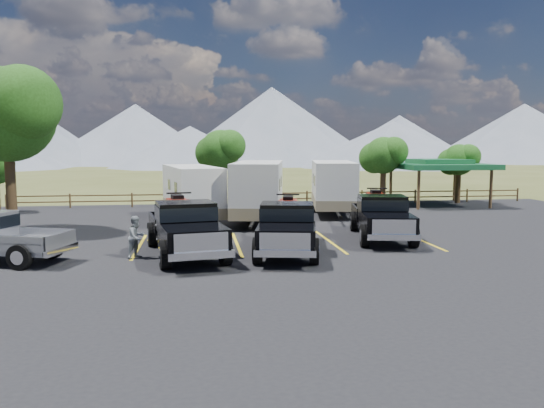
{
  "coord_description": "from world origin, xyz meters",
  "views": [
    {
      "loc": [
        -3.57,
        -17.88,
        4.13
      ],
      "look_at": [
        -0.38,
        4.94,
        1.6
      ],
      "focal_mm": 35.0,
      "sensor_mm": 36.0,
      "label": 1
    }
  ],
  "objects": [
    {
      "name": "person_a",
      "position": [
        -4.91,
        2.44,
        0.88
      ],
      "size": [
        0.7,
        0.55,
        1.68
      ],
      "primitive_type": "imported",
      "rotation": [
        0.0,
        0.0,
        3.41
      ],
      "color": "silver",
      "rests_on": "asphalt_lot"
    },
    {
      "name": "trailer_right",
      "position": [
        4.54,
        13.45,
        1.69
      ],
      "size": [
        3.63,
        9.1,
        3.15
      ],
      "rotation": [
        0.0,
        0.0,
        -0.18
      ],
      "color": "white",
      "rests_on": "asphalt_lot"
    },
    {
      "name": "tree_ne_b",
      "position": [
        14.98,
        18.01,
        3.13
      ],
      "size": [
        2.77,
        2.59,
        4.27
      ],
      "color": "#322413",
      "rests_on": "ground"
    },
    {
      "name": "rig_left",
      "position": [
        -4.1,
        2.19,
        1.12
      ],
      "size": [
        3.31,
        7.02,
        2.25
      ],
      "rotation": [
        0.0,
        0.0,
        0.18
      ],
      "color": "black",
      "rests_on": "asphalt_lot"
    },
    {
      "name": "mountain_range",
      "position": [
        -7.63,
        105.98,
        7.87
      ],
      "size": [
        209.0,
        71.0,
        20.0
      ],
      "color": "slate",
      "rests_on": "ground"
    },
    {
      "name": "trailer_left",
      "position": [
        -3.92,
        10.9,
        1.61
      ],
      "size": [
        3.5,
        8.7,
        3.01
      ],
      "rotation": [
        0.0,
        0.0,
        0.19
      ],
      "color": "white",
      "rests_on": "asphalt_lot"
    },
    {
      "name": "tree_ne_a",
      "position": [
        8.97,
        17.01,
        3.48
      ],
      "size": [
        3.11,
        2.92,
        4.76
      ],
      "color": "#322413",
      "rests_on": "ground"
    },
    {
      "name": "pavilion",
      "position": [
        13.0,
        17.0,
        2.79
      ],
      "size": [
        6.2,
        6.2,
        3.22
      ],
      "color": "brown",
      "rests_on": "ground"
    },
    {
      "name": "rig_center",
      "position": [
        -0.19,
        2.09,
        1.08
      ],
      "size": [
        3.22,
        6.71,
        2.15
      ],
      "rotation": [
        0.0,
        0.0,
        -0.19
      ],
      "color": "black",
      "rests_on": "asphalt_lot"
    },
    {
      "name": "tree_big_nw",
      "position": [
        -12.55,
        9.03,
        5.6
      ],
      "size": [
        5.54,
        5.18,
        7.84
      ],
      "color": "#322413",
      "rests_on": "ground"
    },
    {
      "name": "rig_right",
      "position": [
        4.46,
        4.57,
        1.08
      ],
      "size": [
        3.21,
        6.72,
        2.15
      ],
      "rotation": [
        0.0,
        0.0,
        -0.19
      ],
      "color": "black",
      "rests_on": "asphalt_lot"
    },
    {
      "name": "trailer_center",
      "position": [
        -0.34,
        10.48,
        1.73
      ],
      "size": [
        3.74,
        9.35,
        3.23
      ],
      "rotation": [
        0.0,
        0.0,
        -0.18
      ],
      "color": "white",
      "rests_on": "asphalt_lot"
    },
    {
      "name": "rail_fence",
      "position": [
        2.0,
        18.5,
        0.61
      ],
      "size": [
        36.12,
        0.12,
        1.0
      ],
      "color": "brown",
      "rests_on": "ground"
    },
    {
      "name": "tree_north",
      "position": [
        -2.03,
        19.02,
        3.83
      ],
      "size": [
        3.46,
        3.24,
        5.25
      ],
      "color": "#322413",
      "rests_on": "ground"
    },
    {
      "name": "stall_lines",
      "position": [
        0.0,
        4.0,
        0.04
      ],
      "size": [
        12.12,
        5.5,
        0.01
      ],
      "color": "yellow",
      "rests_on": "asphalt_lot"
    },
    {
      "name": "ground",
      "position": [
        0.0,
        0.0,
        0.0
      ],
      "size": [
        320.0,
        320.0,
        0.0
      ],
      "primitive_type": "plane",
      "color": "#464C20",
      "rests_on": "ground"
    },
    {
      "name": "asphalt_lot",
      "position": [
        0.0,
        3.0,
        0.02
      ],
      "size": [
        44.0,
        34.0,
        0.04
      ],
      "primitive_type": "cube",
      "color": "black",
      "rests_on": "ground"
    },
    {
      "name": "person_b",
      "position": [
        -5.84,
        1.72,
        0.82
      ],
      "size": [
        0.93,
        0.96,
        1.55
      ],
      "primitive_type": "imported",
      "rotation": [
        0.0,
        0.0,
        0.9
      ],
      "color": "gray",
      "rests_on": "asphalt_lot"
    }
  ]
}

